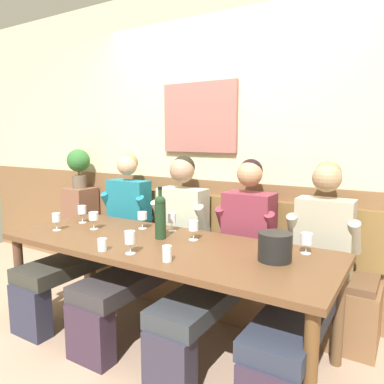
{
  "coord_description": "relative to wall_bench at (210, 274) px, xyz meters",
  "views": [
    {
      "loc": [
        1.45,
        -1.84,
        1.46
      ],
      "look_at": [
        0.05,
        0.45,
        1.05
      ],
      "focal_mm": 34.26,
      "sensor_mm": 36.0,
      "label": 1
    }
  ],
  "objects": [
    {
      "name": "ice_bucket",
      "position": [
        0.78,
        -0.64,
        0.54
      ],
      "size": [
        0.2,
        0.2,
        0.17
      ],
      "primitive_type": "cylinder",
      "color": "black",
      "rests_on": "dining_table"
    },
    {
      "name": "water_tumbler_right",
      "position": [
        0.25,
        -0.98,
        0.5
      ],
      "size": [
        0.06,
        0.06,
        0.09
      ],
      "primitive_type": "cylinder",
      "color": "silver",
      "rests_on": "dining_table"
    },
    {
      "name": "corner_pedestal",
      "position": [
        -1.63,
        0.03,
        0.18
      ],
      "size": [
        0.28,
        0.28,
        0.91
      ],
      "primitive_type": "cube",
      "color": "brown",
      "rests_on": "ground"
    },
    {
      "name": "wine_glass_mid_left",
      "position": [
        -0.69,
        -0.66,
        0.55
      ],
      "size": [
        0.08,
        0.08,
        0.14
      ],
      "color": "silver",
      "rests_on": "dining_table"
    },
    {
      "name": "wine_glass_near_bucket",
      "position": [
        -0.94,
        -0.55,
        0.56
      ],
      "size": [
        0.07,
        0.07,
        0.15
      ],
      "color": "silver",
      "rests_on": "dining_table"
    },
    {
      "name": "person_center_left_seat",
      "position": [
        -0.27,
        -0.37,
        0.35
      ],
      "size": [
        0.53,
        1.3,
        1.3
      ],
      "color": "#372637",
      "rests_on": "ground"
    },
    {
      "name": "wine_glass_by_bottle",
      "position": [
        0.9,
        -0.41,
        0.54
      ],
      "size": [
        0.07,
        0.07,
        0.13
      ],
      "color": "silver",
      "rests_on": "dining_table"
    },
    {
      "name": "ground_plane",
      "position": [
        0.0,
        -0.83,
        -0.29
      ],
      "size": [
        6.8,
        6.8,
        0.02
      ],
      "primitive_type": "cube",
      "color": "tan",
      "rests_on": "ground"
    },
    {
      "name": "person_right_seat",
      "position": [
        0.36,
        -0.36,
        0.35
      ],
      "size": [
        0.49,
        1.3,
        1.29
      ],
      "color": "#312D3E",
      "rests_on": "ground"
    },
    {
      "name": "wine_glass_left_end",
      "position": [
        -0.91,
        -0.84,
        0.55
      ],
      "size": [
        0.06,
        0.06,
        0.14
      ],
      "color": "silver",
      "rests_on": "dining_table"
    },
    {
      "name": "wall_bench",
      "position": [
        0.0,
        0.0,
        0.0
      ],
      "size": [
        2.65,
        0.42,
        0.94
      ],
      "color": "brown",
      "rests_on": "ground"
    },
    {
      "name": "potted_plant",
      "position": [
        -1.63,
        0.03,
        0.89
      ],
      "size": [
        0.24,
        0.24,
        0.42
      ],
      "color": "brown",
      "rests_on": "corner_pedestal"
    },
    {
      "name": "room_wall_back",
      "position": [
        -0.0,
        0.26,
        1.12
      ],
      "size": [
        6.8,
        0.12,
        2.8
      ],
      "color": "beige",
      "rests_on": "ground"
    },
    {
      "name": "wine_glass_right_end",
      "position": [
        0.14,
        -0.51,
        0.55
      ],
      "size": [
        0.07,
        0.07,
        0.14
      ],
      "color": "silver",
      "rests_on": "dining_table"
    },
    {
      "name": "wine_glass_center_rear",
      "position": [
        -0.13,
        -0.39,
        0.55
      ],
      "size": [
        0.06,
        0.06,
        0.14
      ],
      "color": "silver",
      "rests_on": "dining_table"
    },
    {
      "name": "wine_glass_mid_right",
      "position": [
        -0.03,
        -0.98,
        0.55
      ],
      "size": [
        0.07,
        0.07,
        0.15
      ],
      "color": "silver",
      "rests_on": "dining_table"
    },
    {
      "name": "wood_wainscot_panel",
      "position": [
        0.0,
        0.21,
        0.26
      ],
      "size": [
        6.8,
        0.03,
        1.07
      ],
      "primitive_type": "cube",
      "color": "brown",
      "rests_on": "ground"
    },
    {
      "name": "wine_bottle_clear_water",
      "position": [
        -0.08,
        -0.6,
        0.62
      ],
      "size": [
        0.08,
        0.08,
        0.38
      ],
      "color": "#1C361E",
      "rests_on": "dining_table"
    },
    {
      "name": "water_tumbler_left",
      "position": [
        -0.23,
        -1.03,
        0.49
      ],
      "size": [
        0.06,
        0.06,
        0.08
      ],
      "primitive_type": "cylinder",
      "color": "silver",
      "rests_on": "dining_table"
    },
    {
      "name": "dining_table",
      "position": [
        0.0,
        -0.69,
        0.38
      ],
      "size": [
        2.35,
        0.88,
        0.73
      ],
      "color": "brown",
      "rests_on": "ground"
    },
    {
      "name": "person_left_seat",
      "position": [
        -0.89,
        -0.39,
        0.33
      ],
      "size": [
        0.53,
        1.28,
        1.31
      ],
      "color": "#2B2C3F",
      "rests_on": "ground"
    },
    {
      "name": "wine_glass_center_front",
      "position": [
        -0.37,
        -0.45,
        0.55
      ],
      "size": [
        0.07,
        0.07,
        0.14
      ],
      "color": "silver",
      "rests_on": "dining_table"
    },
    {
      "name": "person_center_right_seat",
      "position": [
        0.93,
        -0.38,
        0.34
      ],
      "size": [
        0.49,
        1.29,
        1.3
      ],
      "color": "#342739",
      "rests_on": "ground"
    }
  ]
}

